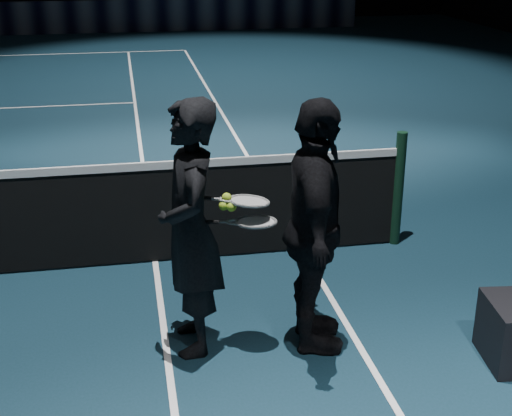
{
  "coord_description": "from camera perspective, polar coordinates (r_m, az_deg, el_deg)",
  "views": [
    {
      "loc": [
        3.93,
        -5.91,
        2.83
      ],
      "look_at": [
        4.76,
        -1.5,
        1.06
      ],
      "focal_mm": 50.0,
      "sensor_mm": 36.0,
      "label": 1
    }
  ],
  "objects": [
    {
      "name": "net_post_right",
      "position": [
        6.8,
        11.3,
        1.5
      ],
      "size": [
        0.1,
        0.1,
        1.1
      ],
      "primitive_type": "cylinder",
      "color": "black",
      "rests_on": "floor"
    },
    {
      "name": "tennis_balls",
      "position": [
        4.81,
        -2.31,
        0.35
      ],
      "size": [
        0.12,
        0.1,
        0.12
      ],
      "primitive_type": null,
      "color": "#BADA2E",
      "rests_on": "racket_upper"
    },
    {
      "name": "racket_upper",
      "position": [
        4.84,
        -0.59,
        0.55
      ],
      "size": [
        0.7,
        0.29,
        0.1
      ],
      "primitive_type": null,
      "rotation": [
        0.0,
        0.1,
        -0.11
      ],
      "color": "black",
      "rests_on": "player_b"
    },
    {
      "name": "player_b",
      "position": [
        4.9,
        4.7,
        -1.66
      ],
      "size": [
        0.62,
        1.13,
        1.82
      ],
      "primitive_type": "imported",
      "rotation": [
        0.0,
        0.0,
        1.39
      ],
      "color": "black",
      "rests_on": "floor"
    },
    {
      "name": "player_a",
      "position": [
        4.89,
        -5.27,
        -1.7
      ],
      "size": [
        0.45,
        0.67,
        1.82
      ],
      "primitive_type": "imported",
      "rotation": [
        0.0,
        0.0,
        -1.55
      ],
      "color": "black",
      "rests_on": "floor"
    },
    {
      "name": "racket_lower",
      "position": [
        4.86,
        0.01,
        -1.11
      ],
      "size": [
        0.71,
        0.34,
        0.03
      ],
      "primitive_type": null,
      "rotation": [
        0.0,
        0.0,
        -0.18
      ],
      "color": "black",
      "rests_on": "player_a"
    }
  ]
}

